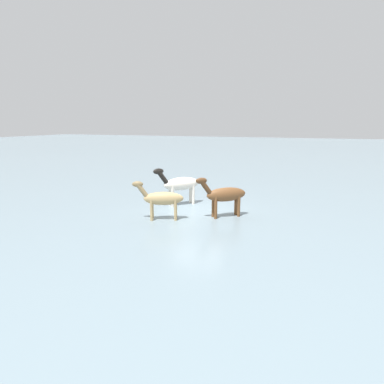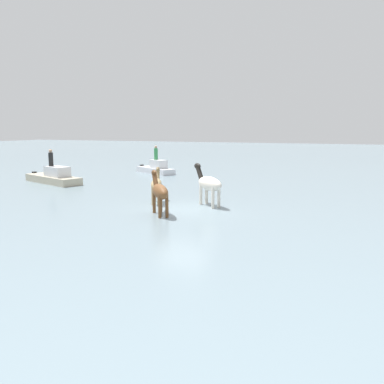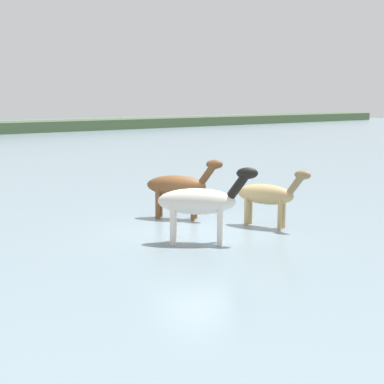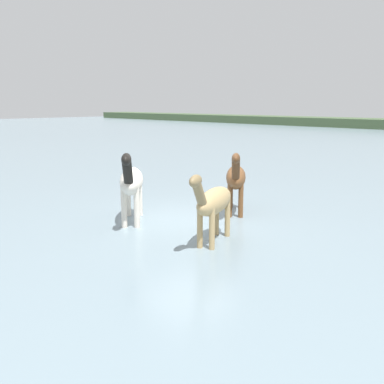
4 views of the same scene
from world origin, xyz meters
name	(u,v)px [view 4 (image 4 of 4)]	position (x,y,z in m)	size (l,w,h in m)	color
ground_plane	(188,219)	(0.00, 0.00, 0.00)	(165.38, 165.38, 0.00)	gray
horse_rear_stallion	(236,178)	(0.48, 1.52, 1.07)	(1.88, 2.18, 1.94)	brown
horse_dun_straggler	(131,182)	(-0.88, -1.30, 1.14)	(2.27, 2.07, 2.07)	silver
horse_pinto_flank	(213,202)	(1.91, -1.03, 0.99)	(1.21, 2.27, 1.80)	tan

